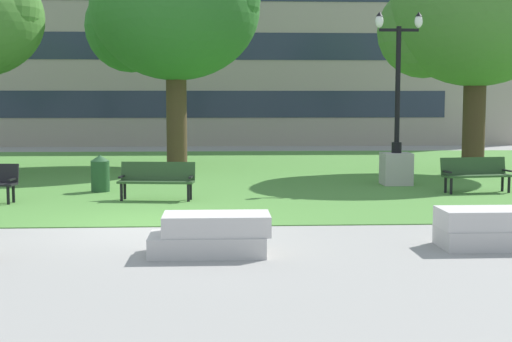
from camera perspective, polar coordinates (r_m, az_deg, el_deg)
ground_plane at (r=13.66m, az=-8.49°, el=-4.48°), size 140.00×140.00×0.00m
grass_lawn at (r=23.55m, az=-6.17°, el=-0.18°), size 40.00×20.00×0.02m
concrete_block_left at (r=11.14m, az=-3.57°, el=-5.13°), size 1.87×0.90×0.64m
concrete_block_right at (r=12.26m, az=18.43°, el=-4.41°), size 1.81×0.90×0.64m
park_bench_near_right at (r=17.20m, az=-7.93°, el=-0.58°), size 1.85×0.74×0.90m
park_bench_far_right at (r=19.27m, az=17.16°, el=-0.11°), size 1.86×0.78×0.90m
lamp_post_right at (r=20.45m, az=11.18°, el=1.66°), size 1.32×0.80×4.82m
tree_near_right at (r=24.48m, az=17.09°, el=11.87°), size 5.89×5.61×7.59m
tree_near_left at (r=26.29m, az=-6.63°, el=12.64°), size 6.36×6.06×8.24m
trash_bin at (r=19.01m, az=-12.35°, el=-0.17°), size 0.49×0.49×0.96m
building_facade_distant at (r=38.01m, az=-2.67°, el=10.34°), size 31.34×1.03×11.00m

